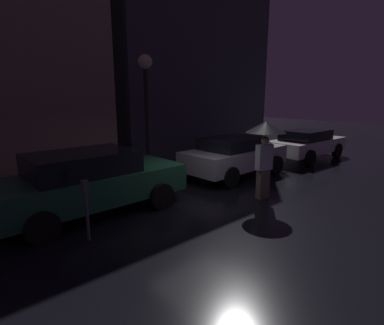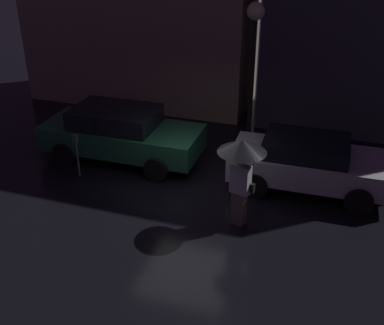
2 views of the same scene
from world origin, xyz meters
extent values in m
plane|color=black|center=(0.00, 0.00, 0.00)|extent=(60.00, 60.00, 0.00)
cube|color=#3D3D47|center=(5.09, 6.50, 4.81)|extent=(8.85, 3.00, 9.62)
cube|color=#1E5638|center=(-2.53, 1.52, 0.69)|extent=(4.62, 1.89, 0.70)
cube|color=black|center=(-2.72, 1.52, 1.29)|extent=(2.41, 1.64, 0.52)
cylinder|color=black|center=(-1.11, 2.43, 0.34)|extent=(0.68, 0.22, 0.68)
cylinder|color=black|center=(-1.11, 0.61, 0.34)|extent=(0.68, 0.22, 0.68)
cylinder|color=black|center=(-3.96, 2.43, 0.34)|extent=(0.68, 0.22, 0.68)
cylinder|color=black|center=(-3.96, 0.61, 0.34)|extent=(0.68, 0.22, 0.68)
cube|color=#B7B7BF|center=(2.84, 1.50, 0.67)|extent=(4.14, 1.90, 0.66)
cube|color=black|center=(2.68, 1.50, 1.21)|extent=(2.17, 1.63, 0.40)
cylinder|color=black|center=(4.11, 2.40, 0.34)|extent=(0.69, 0.22, 0.69)
cylinder|color=black|center=(4.11, 0.61, 0.34)|extent=(0.69, 0.22, 0.69)
cylinder|color=black|center=(1.57, 2.40, 0.34)|extent=(0.69, 0.22, 0.69)
cylinder|color=black|center=(1.57, 0.61, 0.34)|extent=(0.69, 0.22, 0.69)
cube|color=silver|center=(7.64, 1.27, 0.63)|extent=(4.30, 1.79, 0.58)
cube|color=black|center=(7.47, 1.27, 1.13)|extent=(2.25, 1.54, 0.43)
cylinder|color=black|center=(8.96, 2.12, 0.34)|extent=(0.68, 0.22, 0.68)
cylinder|color=black|center=(8.96, 0.43, 0.34)|extent=(0.68, 0.22, 0.68)
cylinder|color=black|center=(6.32, 2.12, 0.34)|extent=(0.68, 0.22, 0.68)
cylinder|color=black|center=(6.32, 0.43, 0.34)|extent=(0.68, 0.22, 0.68)
cube|color=#66564C|center=(1.48, -0.67, 0.42)|extent=(0.36, 0.29, 0.84)
cube|color=#B2B7C6|center=(1.48, -0.67, 1.20)|extent=(0.50, 0.33, 0.70)
sphere|color=tan|center=(1.48, -0.67, 1.66)|extent=(0.23, 0.23, 0.23)
cylinder|color=black|center=(1.48, -0.67, 1.46)|extent=(0.02, 0.02, 0.82)
cone|color=black|center=(1.48, -0.67, 2.02)|extent=(1.09, 1.09, 0.30)
cube|color=black|center=(1.73, -0.67, 1.02)|extent=(0.18, 0.14, 0.22)
cylinder|color=#4C5154|center=(-3.23, 0.16, 0.51)|extent=(0.06, 0.06, 1.03)
cube|color=#4C5154|center=(-3.23, 0.16, 1.14)|extent=(0.12, 0.10, 0.22)
cylinder|color=black|center=(0.69, 3.90, 1.88)|extent=(0.14, 0.14, 3.76)
sphere|color=#F9EAB7|center=(0.69, 3.90, 4.01)|extent=(0.51, 0.51, 0.51)
camera|label=1|loc=(-5.38, -5.36, 2.83)|focal=28.00mm
camera|label=2|loc=(3.42, -9.86, 6.54)|focal=45.00mm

